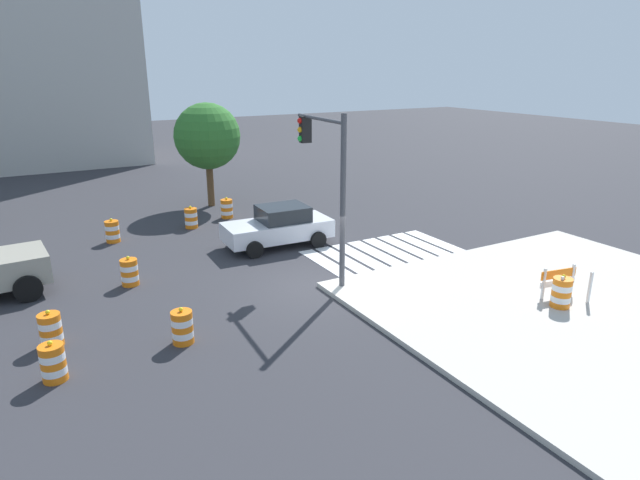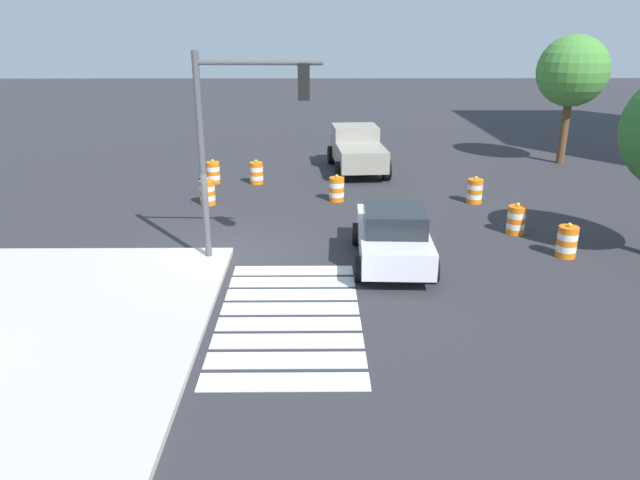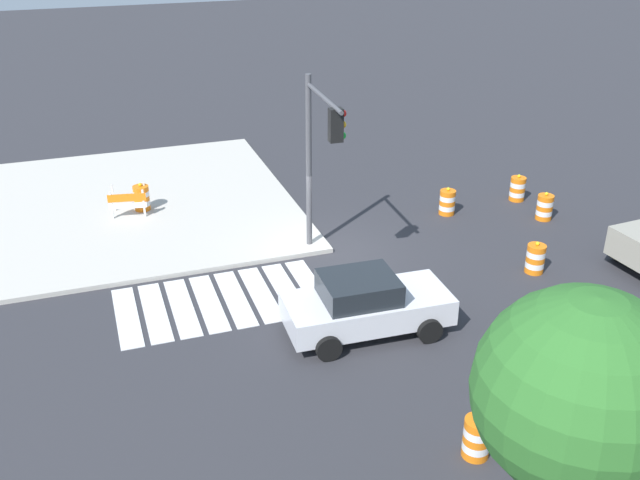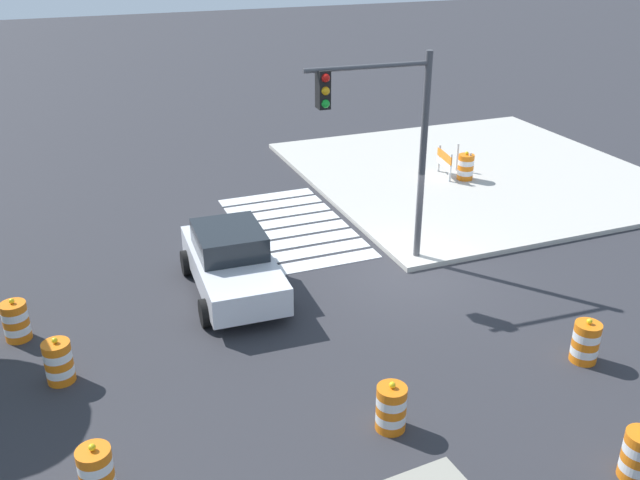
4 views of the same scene
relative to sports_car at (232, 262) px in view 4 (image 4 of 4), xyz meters
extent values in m
plane|color=#2D2D33|center=(-0.77, -4.53, -0.81)|extent=(120.00, 120.00, 0.00)
cube|color=#BCB7AD|center=(5.23, -10.53, -0.74)|extent=(12.00, 12.00, 0.15)
cube|color=silver|center=(0.60, -2.73, -0.80)|extent=(0.60, 3.20, 0.02)
cube|color=silver|center=(1.35, -2.73, -0.80)|extent=(0.60, 3.20, 0.02)
cube|color=silver|center=(2.10, -2.73, -0.80)|extent=(0.60, 3.20, 0.02)
cube|color=silver|center=(2.85, -2.73, -0.80)|extent=(0.60, 3.20, 0.02)
cube|color=silver|center=(3.60, -2.73, -0.80)|extent=(0.60, 3.20, 0.02)
cube|color=silver|center=(4.35, -2.73, -0.80)|extent=(0.60, 3.20, 0.02)
cube|color=silver|center=(5.10, -2.73, -0.80)|extent=(0.60, 3.20, 0.02)
cube|color=silver|center=(5.85, -2.73, -0.80)|extent=(0.60, 3.20, 0.02)
cube|color=silver|center=(-0.06, 0.00, -0.13)|extent=(4.37, 2.02, 0.70)
cube|color=#1E2328|center=(0.19, -0.01, 0.52)|extent=(1.96, 1.68, 0.60)
cylinder|color=black|center=(-1.45, -0.89, -0.48)|extent=(0.67, 0.27, 0.66)
cylinder|color=black|center=(-1.37, 1.01, -0.48)|extent=(0.67, 0.27, 0.66)
cylinder|color=black|center=(1.25, -1.00, -0.48)|extent=(0.67, 0.27, 0.66)
cylinder|color=black|center=(1.33, 0.90, -0.48)|extent=(0.67, 0.27, 0.66)
cylinder|color=orange|center=(-2.37, 4.22, -0.72)|extent=(0.56, 0.56, 0.18)
cylinder|color=white|center=(-2.37, 4.22, -0.54)|extent=(0.56, 0.56, 0.18)
cylinder|color=orange|center=(-2.37, 4.22, -0.36)|extent=(0.56, 0.56, 0.18)
cylinder|color=white|center=(-2.37, 4.22, -0.18)|extent=(0.56, 0.56, 0.18)
cylinder|color=orange|center=(-2.37, 4.22, 0.00)|extent=(0.56, 0.56, 0.18)
sphere|color=yellow|center=(-2.37, 4.22, 0.15)|extent=(0.12, 0.12, 0.12)
cylinder|color=orange|center=(-8.71, -4.58, -0.72)|extent=(0.56, 0.56, 0.18)
cylinder|color=white|center=(-8.71, -4.58, -0.54)|extent=(0.56, 0.56, 0.18)
cylinder|color=orange|center=(-8.71, -4.58, -0.36)|extent=(0.56, 0.56, 0.18)
cylinder|color=orange|center=(-5.68, -6.10, -0.72)|extent=(0.56, 0.56, 0.18)
cylinder|color=white|center=(-5.68, -6.10, -0.54)|extent=(0.56, 0.56, 0.18)
cylinder|color=orange|center=(-5.68, -6.10, -0.36)|extent=(0.56, 0.56, 0.18)
cylinder|color=white|center=(-5.68, -6.10, -0.18)|extent=(0.56, 0.56, 0.18)
cylinder|color=orange|center=(-5.68, -6.10, 0.00)|extent=(0.56, 0.56, 0.18)
sphere|color=yellow|center=(-5.68, -6.10, 0.15)|extent=(0.12, 0.12, 0.12)
cylinder|color=orange|center=(-6.11, -1.33, -0.72)|extent=(0.56, 0.56, 0.18)
cylinder|color=white|center=(-6.11, -1.33, -0.54)|extent=(0.56, 0.56, 0.18)
cylinder|color=orange|center=(-6.11, -1.33, -0.36)|extent=(0.56, 0.56, 0.18)
cylinder|color=white|center=(-6.11, -1.33, -0.18)|extent=(0.56, 0.56, 0.18)
cylinder|color=orange|center=(-6.11, -1.33, 0.00)|extent=(0.56, 0.56, 0.18)
sphere|color=yellow|center=(-6.11, -1.33, 0.15)|extent=(0.12, 0.12, 0.12)
cylinder|color=orange|center=(-5.80, 3.80, -0.36)|extent=(0.56, 0.56, 0.18)
cylinder|color=white|center=(-5.80, 3.80, -0.18)|extent=(0.56, 0.56, 0.18)
cylinder|color=orange|center=(-5.80, 3.80, 0.00)|extent=(0.56, 0.56, 0.18)
sphere|color=yellow|center=(-5.80, 3.80, 0.15)|extent=(0.12, 0.12, 0.12)
cylinder|color=orange|center=(-0.38, 5.02, -0.72)|extent=(0.56, 0.56, 0.18)
cylinder|color=white|center=(-0.38, 5.02, -0.54)|extent=(0.56, 0.56, 0.18)
cylinder|color=orange|center=(-0.38, 5.02, -0.36)|extent=(0.56, 0.56, 0.18)
cylinder|color=white|center=(-0.38, 5.02, -0.18)|extent=(0.56, 0.56, 0.18)
cylinder|color=orange|center=(-0.38, 5.02, 0.00)|extent=(0.56, 0.56, 0.18)
sphere|color=yellow|center=(-0.38, 5.02, 0.15)|extent=(0.12, 0.12, 0.12)
cylinder|color=orange|center=(4.62, -9.71, -0.57)|extent=(0.56, 0.56, 0.18)
cylinder|color=white|center=(4.62, -9.71, -0.39)|extent=(0.56, 0.56, 0.18)
cylinder|color=orange|center=(4.62, -9.71, -0.21)|extent=(0.56, 0.56, 0.18)
cylinder|color=white|center=(4.62, -9.71, -0.03)|extent=(0.56, 0.56, 0.18)
cylinder|color=orange|center=(4.62, -9.71, 0.15)|extent=(0.56, 0.56, 0.18)
sphere|color=yellow|center=(4.62, -9.71, 0.30)|extent=(0.12, 0.12, 0.12)
cube|color=silver|center=(4.61, -9.08, -0.16)|extent=(0.08, 0.08, 1.00)
cube|color=silver|center=(4.49, -9.77, -0.16)|extent=(0.08, 0.08, 1.00)
cube|color=silver|center=(5.70, -9.26, -0.16)|extent=(0.08, 0.08, 1.00)
cube|color=silver|center=(5.58, -9.95, -0.16)|extent=(0.08, 0.08, 1.00)
cube|color=orange|center=(5.16, -9.15, 0.09)|extent=(1.29, 0.26, 0.28)
cube|color=white|center=(5.16, -9.15, -0.21)|extent=(1.29, 0.26, 0.20)
cylinder|color=#4C4C51|center=(-0.17, -5.13, 2.09)|extent=(0.18, 0.18, 5.50)
cylinder|color=#4C4C51|center=(-0.09, -3.53, 4.54)|extent=(0.28, 3.20, 0.12)
cube|color=black|center=(-0.03, -2.41, 4.09)|extent=(0.37, 0.30, 0.90)
sphere|color=red|center=(-0.22, -2.40, 4.39)|extent=(0.20, 0.20, 0.20)
sphere|color=#F2A514|center=(-0.22, -2.40, 4.09)|extent=(0.20, 0.20, 0.20)
sphere|color=green|center=(-0.22, -2.40, 3.79)|extent=(0.20, 0.20, 0.20)
camera|label=1|loc=(-8.82, -18.98, 6.18)|focal=30.32mm
camera|label=2|loc=(15.10, -2.15, 5.41)|focal=32.79mm
camera|label=3|loc=(6.29, 14.59, 9.56)|focal=40.04mm
camera|label=4|loc=(-14.95, 3.56, 7.65)|focal=38.62mm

